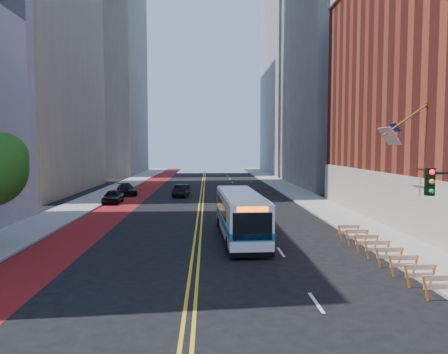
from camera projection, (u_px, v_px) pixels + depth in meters
ground at (192, 287)px, 18.50m from camera, size 160.00×160.00×0.00m
sidewalk_left at (92, 200)px, 47.94m from camera, size 4.00×140.00×0.15m
sidewalk_right at (309, 199)px, 48.86m from camera, size 4.00×140.00×0.15m
bus_lane_paint at (128, 201)px, 48.09m from camera, size 3.60×140.00×0.01m
center_line_inner at (200, 200)px, 48.40m from camera, size 0.14×140.00×0.01m
center_line_outer at (203, 200)px, 48.41m from camera, size 0.14×140.00×0.01m
lane_dashes at (239, 193)px, 56.56m from camera, size 0.14×98.20×0.01m
midrise_right_near at (355, 53)px, 65.83m from camera, size 18.00×26.00×40.00m
midrise_right_far at (314, 48)px, 95.25m from camera, size 20.00×28.00×55.00m
midrise_left_far at (91, 22)px, 93.07m from camera, size 20.00×26.00×65.00m
construction_barriers at (383, 250)px, 22.23m from camera, size 1.42×10.91×1.00m
transit_bus at (240, 215)px, 28.19m from camera, size 2.83×11.01×3.00m
car_a at (113, 197)px, 45.87m from camera, size 1.76×4.23×1.43m
car_b at (181, 191)px, 52.03m from camera, size 1.96×4.42×1.41m
car_c at (127, 190)px, 53.68m from camera, size 3.44×5.06×1.36m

